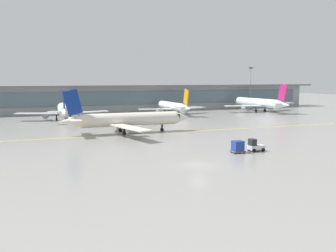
{
  "coord_description": "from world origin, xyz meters",
  "views": [
    {
      "loc": [
        -20.92,
        -43.15,
        11.66
      ],
      "look_at": [
        2.7,
        18.57,
        3.0
      ],
      "focal_mm": 38.16,
      "sensor_mm": 36.0,
      "label": 1
    }
  ],
  "objects_px": {
    "gate_airplane_2": "(172,106)",
    "baggage_tug": "(255,146)",
    "gate_airplane_1": "(63,110)",
    "taxiing_regional_jet": "(128,120)",
    "cargo_dolly_lead": "(238,146)",
    "gate_airplane_3": "(258,103)",
    "apron_light_mast_1": "(250,86)"
  },
  "relations": [
    {
      "from": "gate_airplane_2",
      "to": "baggage_tug",
      "type": "height_order",
      "value": "gate_airplane_2"
    },
    {
      "from": "gate_airplane_1",
      "to": "taxiing_regional_jet",
      "type": "xyz_separation_m",
      "value": [
        11.0,
        -32.5,
        0.1
      ]
    },
    {
      "from": "taxiing_regional_jet",
      "to": "baggage_tug",
      "type": "height_order",
      "value": "taxiing_regional_jet"
    },
    {
      "from": "cargo_dolly_lead",
      "to": "gate_airplane_2",
      "type": "bearing_deg",
      "value": 77.63
    },
    {
      "from": "gate_airplane_3",
      "to": "baggage_tug",
      "type": "height_order",
      "value": "gate_airplane_3"
    },
    {
      "from": "gate_airplane_2",
      "to": "gate_airplane_3",
      "type": "height_order",
      "value": "gate_airplane_3"
    },
    {
      "from": "baggage_tug",
      "to": "apron_light_mast_1",
      "type": "relative_size",
      "value": 0.16
    },
    {
      "from": "taxiing_regional_jet",
      "to": "baggage_tug",
      "type": "relative_size",
      "value": 11.3
    },
    {
      "from": "taxiing_regional_jet",
      "to": "cargo_dolly_lead",
      "type": "distance_m",
      "value": 28.96
    },
    {
      "from": "gate_airplane_1",
      "to": "cargo_dolly_lead",
      "type": "bearing_deg",
      "value": -156.7
    },
    {
      "from": "gate_airplane_1",
      "to": "gate_airplane_2",
      "type": "distance_m",
      "value": 36.13
    },
    {
      "from": "taxiing_regional_jet",
      "to": "cargo_dolly_lead",
      "type": "relative_size",
      "value": 13.99
    },
    {
      "from": "gate_airplane_1",
      "to": "apron_light_mast_1",
      "type": "xyz_separation_m",
      "value": [
        74.52,
        16.07,
        6.12
      ]
    },
    {
      "from": "apron_light_mast_1",
      "to": "cargo_dolly_lead",
      "type": "bearing_deg",
      "value": -124.91
    },
    {
      "from": "taxiing_regional_jet",
      "to": "apron_light_mast_1",
      "type": "bearing_deg",
      "value": 38.43
    },
    {
      "from": "gate_airplane_1",
      "to": "baggage_tug",
      "type": "height_order",
      "value": "gate_airplane_1"
    },
    {
      "from": "gate_airplane_3",
      "to": "baggage_tug",
      "type": "relative_size",
      "value": 11.96
    },
    {
      "from": "baggage_tug",
      "to": "gate_airplane_2",
      "type": "bearing_deg",
      "value": 80.48
    },
    {
      "from": "gate_airplane_2",
      "to": "apron_light_mast_1",
      "type": "distance_m",
      "value": 40.93
    },
    {
      "from": "baggage_tug",
      "to": "cargo_dolly_lead",
      "type": "distance_m",
      "value": 3.27
    },
    {
      "from": "gate_airplane_3",
      "to": "cargo_dolly_lead",
      "type": "xyz_separation_m",
      "value": [
        -47.2,
        -62.02,
        -2.03
      ]
    },
    {
      "from": "gate_airplane_2",
      "to": "taxiing_regional_jet",
      "type": "xyz_separation_m",
      "value": [
        -24.9,
        -36.59,
        0.3
      ]
    },
    {
      "from": "gate_airplane_1",
      "to": "gate_airplane_2",
      "type": "xyz_separation_m",
      "value": [
        35.9,
        4.09,
        -0.2
      ]
    },
    {
      "from": "baggage_tug",
      "to": "cargo_dolly_lead",
      "type": "bearing_deg",
      "value": 180.0
    },
    {
      "from": "gate_airplane_3",
      "to": "gate_airplane_2",
      "type": "bearing_deg",
      "value": 82.68
    },
    {
      "from": "baggage_tug",
      "to": "apron_light_mast_1",
      "type": "distance_m",
      "value": 90.38
    },
    {
      "from": "gate_airplane_2",
      "to": "taxiing_regional_jet",
      "type": "distance_m",
      "value": 44.26
    },
    {
      "from": "taxiing_regional_jet",
      "to": "gate_airplane_3",
      "type": "bearing_deg",
      "value": 32.27
    },
    {
      "from": "gate_airplane_3",
      "to": "apron_light_mast_1",
      "type": "height_order",
      "value": "apron_light_mast_1"
    },
    {
      "from": "baggage_tug",
      "to": "apron_light_mast_1",
      "type": "height_order",
      "value": "apron_light_mast_1"
    },
    {
      "from": "gate_airplane_2",
      "to": "taxiing_regional_jet",
      "type": "height_order",
      "value": "taxiing_regional_jet"
    },
    {
      "from": "gate_airplane_1",
      "to": "apron_light_mast_1",
      "type": "bearing_deg",
      "value": -74.87
    }
  ]
}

